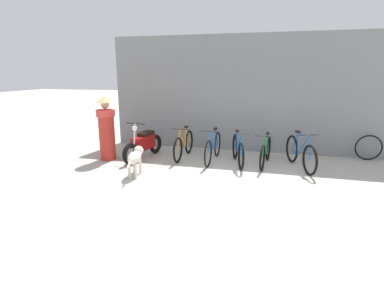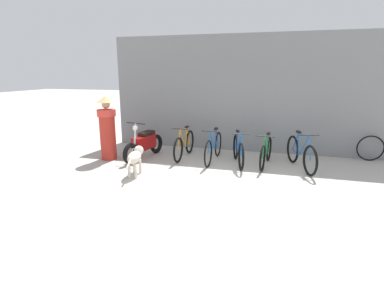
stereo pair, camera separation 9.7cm
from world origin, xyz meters
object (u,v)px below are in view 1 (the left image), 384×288
Objects in this scene: bicycle_2 at (238,151)px; motorcycle at (143,144)px; person_in_robes at (106,127)px; stray_dog at (135,157)px; bicycle_1 at (213,148)px; bicycle_3 at (265,152)px; spare_tire_left at (369,148)px; bicycle_0 at (184,145)px; bicycle_4 at (300,153)px.

motorcycle is at bearing -102.23° from bicycle_2.
stray_dog is at bearing 152.44° from person_in_robes.
bicycle_2 is at bearing 84.79° from bicycle_1.
bicycle_3 is at bearing 80.93° from bicycle_2.
motorcycle is at bearing -80.62° from bicycle_1.
spare_tire_left is at bearing 120.87° from bicycle_3.
stray_dog is at bearing -20.16° from bicycle_0.
person_in_robes reaches higher than bicycle_0.
bicycle_2 is 3.59m from spare_tire_left.
bicycle_1 reaches higher than spare_tire_left.
bicycle_0 is at bearing -86.59° from bicycle_3.
bicycle_1 is 4.20m from spare_tire_left.
motorcycle is (-2.57, -0.13, 0.04)m from bicycle_2.
stray_dog is at bearing -42.14° from bicycle_1.
bicycle_3 is 2.92m from spare_tire_left.
bicycle_2 is (0.67, -0.09, -0.01)m from bicycle_1.
motorcycle reaches higher than bicycle_1.
bicycle_2 is at bearing -162.42° from person_in_robes.
bicycle_1 is at bearing -53.27° from stray_dog.
bicycle_1 is 1.36m from bicycle_3.
motorcycle is 1.08m from person_in_robes.
bicycle_1 is at bearing 82.88° from bicycle_0.
spare_tire_left is at bearing -155.98° from person_in_robes.
bicycle_4 is (1.52, 0.04, 0.02)m from bicycle_2.
bicycle_2 reaches higher than bicycle_3.
stray_dog is 0.61× the size of person_in_robes.
motorcycle is at bearing -106.02° from bicycle_4.
bicycle_1 is at bearing 108.04° from motorcycle.
bicycle_4 is 1.62× the size of stray_dog.
person_in_robes reaches higher than bicycle_3.
motorcycle is (-4.09, -0.17, 0.02)m from bicycle_4.
bicycle_0 is 1.80m from stray_dog.
bicycle_3 is 4.24m from person_in_robes.
bicycle_2 is at bearing -106.77° from bicycle_4.
bicycle_3 is (1.36, -0.02, -0.03)m from bicycle_1.
stray_dog is at bearing -154.30° from spare_tire_left.
bicycle_1 is 1.69× the size of stray_dog.
bicycle_4 reaches higher than spare_tire_left.
spare_tire_left is (1.85, 1.19, -0.03)m from bicycle_4.
person_in_robes reaches higher than stray_dog.
person_in_robes reaches higher than bicycle_2.
spare_tire_left is at bearing 108.55° from bicycle_1.
bicycle_0 is at bearing -111.89° from bicycle_4.
bicycle_0 is 3.05m from bicycle_4.
person_in_robes is at bearing -166.14° from spare_tire_left.
bicycle_4 is 4.10m from motorcycle.
motorcycle is 2.52× the size of spare_tire_left.
bicycle_2 is 0.94× the size of bicycle_4.
bicycle_2 is 0.70m from bicycle_3.
bicycle_1 is 1.03× the size of person_in_robes.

